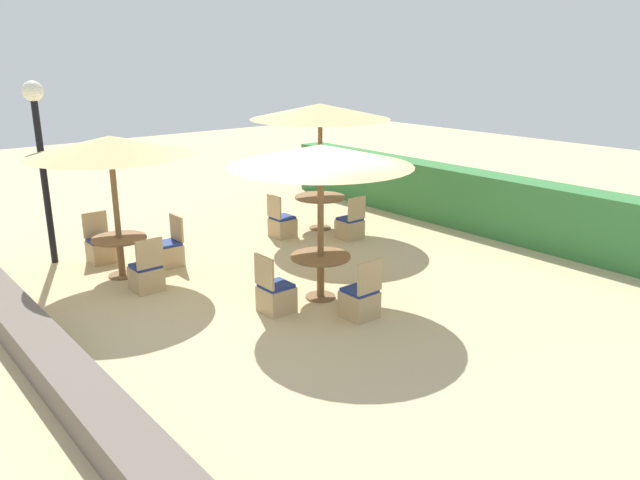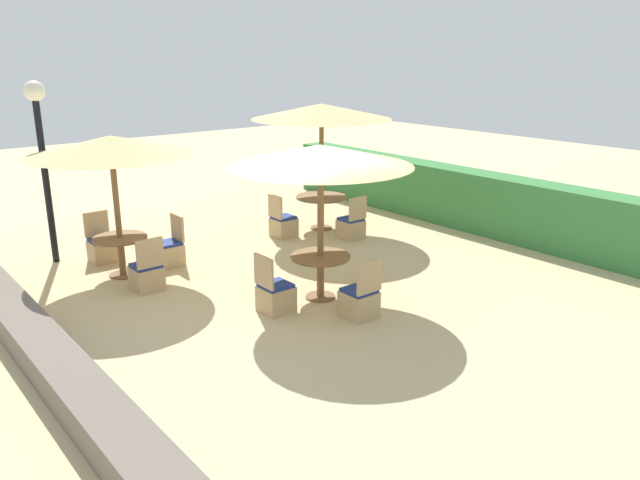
{
  "view_description": "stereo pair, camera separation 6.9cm",
  "coord_description": "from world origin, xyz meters",
  "px_view_note": "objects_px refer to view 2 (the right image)",
  "views": [
    {
      "loc": [
        7.37,
        -5.5,
        3.82
      ],
      "look_at": [
        0.0,
        0.6,
        0.9
      ],
      "focal_mm": 35.0,
      "sensor_mm": 36.0,
      "label": 1
    },
    {
      "loc": [
        7.41,
        -5.45,
        3.82
      ],
      "look_at": [
        0.0,
        0.6,
        0.9
      ],
      "focal_mm": 35.0,
      "sensor_mm": 36.0,
      "label": 2
    }
  ],
  "objects_px": {
    "round_table_front_left": "(121,247)",
    "round_table_back_left": "(321,203)",
    "patio_chair_center_east": "(360,301)",
    "parasol_center": "(321,156)",
    "lamp_post": "(40,136)",
    "patio_chair_back_left_east": "(351,227)",
    "patio_chair_center_south": "(275,295)",
    "patio_chair_front_left_east": "(147,275)",
    "parasol_front_left": "(111,146)",
    "parasol_back_left": "(321,112)",
    "patio_chair_front_left_west": "(102,248)",
    "round_table_center": "(320,266)",
    "patio_chair_front_left_north": "(169,251)",
    "patio_chair_back_left_south": "(283,225)"
  },
  "relations": [
    {
      "from": "round_table_front_left",
      "to": "round_table_back_left",
      "type": "xyz_separation_m",
      "value": [
        -0.12,
        4.64,
        0.06
      ]
    },
    {
      "from": "patio_chair_center_east",
      "to": "parasol_center",
      "type": "bearing_deg",
      "value": 87.8
    },
    {
      "from": "lamp_post",
      "to": "patio_chair_back_left_east",
      "type": "distance_m",
      "value": 6.2
    },
    {
      "from": "patio_chair_center_south",
      "to": "patio_chair_front_left_east",
      "type": "height_order",
      "value": "same"
    },
    {
      "from": "patio_chair_front_left_east",
      "to": "patio_chair_back_left_east",
      "type": "distance_m",
      "value": 4.59
    },
    {
      "from": "parasol_front_left",
      "to": "patio_chair_front_left_east",
      "type": "height_order",
      "value": "parasol_front_left"
    },
    {
      "from": "parasol_front_left",
      "to": "parasol_back_left",
      "type": "bearing_deg",
      "value": 91.52
    },
    {
      "from": "patio_chair_front_left_east",
      "to": "parasol_back_left",
      "type": "height_order",
      "value": "parasol_back_left"
    },
    {
      "from": "parasol_center",
      "to": "patio_chair_front_left_west",
      "type": "distance_m",
      "value": 4.93
    },
    {
      "from": "lamp_post",
      "to": "parasol_front_left",
      "type": "xyz_separation_m",
      "value": [
        1.54,
        0.68,
        -0.06
      ]
    },
    {
      "from": "patio_chair_center_east",
      "to": "round_table_front_left",
      "type": "relative_size",
      "value": 0.99
    },
    {
      "from": "patio_chair_front_left_east",
      "to": "patio_chair_center_south",
      "type": "bearing_deg",
      "value": -61.56
    },
    {
      "from": "lamp_post",
      "to": "parasol_front_left",
      "type": "distance_m",
      "value": 1.68
    },
    {
      "from": "parasol_center",
      "to": "round_table_center",
      "type": "relative_size",
      "value": 2.98
    },
    {
      "from": "lamp_post",
      "to": "patio_chair_front_left_west",
      "type": "relative_size",
      "value": 3.57
    },
    {
      "from": "lamp_post",
      "to": "parasol_front_left",
      "type": "relative_size",
      "value": 1.2
    },
    {
      "from": "round_table_center",
      "to": "patio_chair_front_left_east",
      "type": "height_order",
      "value": "patio_chair_front_left_east"
    },
    {
      "from": "patio_chair_back_left_east",
      "to": "round_table_center",
      "type": "bearing_deg",
      "value": -140.42
    },
    {
      "from": "patio_chair_front_left_west",
      "to": "patio_chair_back_left_east",
      "type": "relative_size",
      "value": 1.0
    },
    {
      "from": "patio_chair_front_left_east",
      "to": "patio_chair_front_left_north",
      "type": "relative_size",
      "value": 1.0
    },
    {
      "from": "patio_chair_center_east",
      "to": "round_table_back_left",
      "type": "bearing_deg",
      "value": 57.39
    },
    {
      "from": "patio_chair_front_left_west",
      "to": "round_table_back_left",
      "type": "xyz_separation_m",
      "value": [
        0.87,
        4.62,
        0.33
      ]
    },
    {
      "from": "patio_chair_back_left_east",
      "to": "patio_chair_front_left_east",
      "type": "bearing_deg",
      "value": -179.28
    },
    {
      "from": "parasol_center",
      "to": "parasol_back_left",
      "type": "bearing_deg",
      "value": 140.46
    },
    {
      "from": "patio_chair_front_left_west",
      "to": "round_table_center",
      "type": "bearing_deg",
      "value": 116.94
    },
    {
      "from": "lamp_post",
      "to": "patio_chair_front_left_north",
      "type": "distance_m",
      "value": 3.04
    },
    {
      "from": "parasol_front_left",
      "to": "patio_chair_front_left_west",
      "type": "xyz_separation_m",
      "value": [
        -0.99,
        0.02,
        -2.03
      ]
    },
    {
      "from": "lamp_post",
      "to": "patio_chair_back_left_south",
      "type": "distance_m",
      "value": 4.96
    },
    {
      "from": "parasol_center",
      "to": "round_table_back_left",
      "type": "height_order",
      "value": "parasol_center"
    },
    {
      "from": "round_table_front_left",
      "to": "round_table_back_left",
      "type": "relative_size",
      "value": 0.84
    },
    {
      "from": "parasol_front_left",
      "to": "patio_chair_front_left_west",
      "type": "bearing_deg",
      "value": 178.69
    },
    {
      "from": "patio_chair_front_left_east",
      "to": "patio_chair_front_left_north",
      "type": "height_order",
      "value": "same"
    },
    {
      "from": "patio_chair_center_east",
      "to": "parasol_front_left",
      "type": "height_order",
      "value": "parasol_front_left"
    },
    {
      "from": "round_table_front_left",
      "to": "parasol_back_left",
      "type": "xyz_separation_m",
      "value": [
        -0.12,
        4.64,
        2.04
      ]
    },
    {
      "from": "patio_chair_center_south",
      "to": "patio_chair_front_left_north",
      "type": "height_order",
      "value": "same"
    },
    {
      "from": "patio_chair_center_south",
      "to": "round_table_front_left",
      "type": "relative_size",
      "value": 0.99
    },
    {
      "from": "round_table_center",
      "to": "patio_chair_front_left_west",
      "type": "relative_size",
      "value": 1.02
    },
    {
      "from": "round_table_front_left",
      "to": "patio_chair_back_left_south",
      "type": "distance_m",
      "value": 3.62
    },
    {
      "from": "round_table_front_left",
      "to": "patio_chair_front_left_north",
      "type": "distance_m",
      "value": 0.94
    },
    {
      "from": "parasol_center",
      "to": "round_table_front_left",
      "type": "height_order",
      "value": "parasol_center"
    },
    {
      "from": "parasol_back_left",
      "to": "patio_chair_back_left_east",
      "type": "distance_m",
      "value": 2.51
    },
    {
      "from": "round_table_back_left",
      "to": "patio_chair_back_left_south",
      "type": "xyz_separation_m",
      "value": [
        -0.03,
        -1.04,
        -0.33
      ]
    },
    {
      "from": "patio_chair_center_east",
      "to": "patio_chair_back_left_south",
      "type": "height_order",
      "value": "same"
    },
    {
      "from": "parasol_center",
      "to": "patio_chair_center_south",
      "type": "xyz_separation_m",
      "value": [
        -0.0,
        -0.89,
        -2.03
      ]
    },
    {
      "from": "round_table_back_left",
      "to": "patio_chair_back_left_east",
      "type": "distance_m",
      "value": 1.05
    },
    {
      "from": "parasol_back_left",
      "to": "patio_chair_back_left_south",
      "type": "height_order",
      "value": "parasol_back_left"
    },
    {
      "from": "patio_chair_front_left_east",
      "to": "patio_chair_center_east",
      "type": "bearing_deg",
      "value": -57.01
    },
    {
      "from": "patio_chair_center_east",
      "to": "round_table_back_left",
      "type": "height_order",
      "value": "patio_chair_center_east"
    },
    {
      "from": "patio_chair_front_left_west",
      "to": "round_table_back_left",
      "type": "distance_m",
      "value": 4.71
    },
    {
      "from": "patio_chair_front_left_west",
      "to": "parasol_back_left",
      "type": "distance_m",
      "value": 5.23
    }
  ]
}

